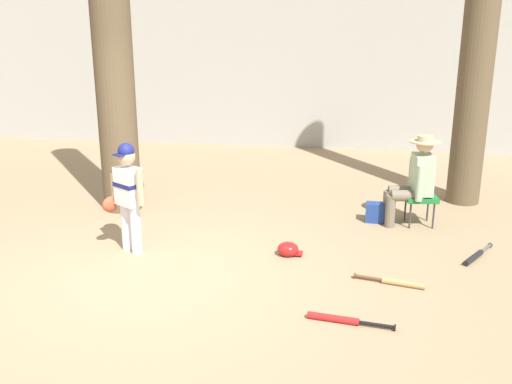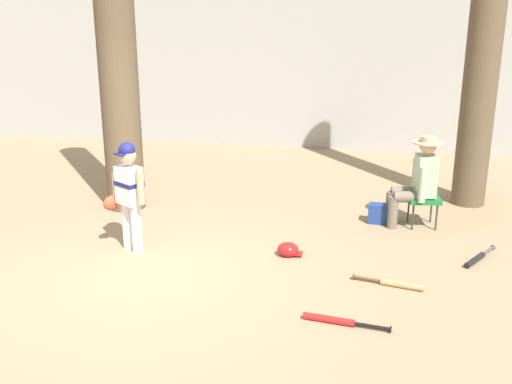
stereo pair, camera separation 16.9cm
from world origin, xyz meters
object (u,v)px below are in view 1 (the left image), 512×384
(young_ballplayer, at_px, (127,191))
(handbag_beside_stool, at_px, (379,213))
(tree_behind_spectator, at_px, (480,27))
(seated_spectator, at_px, (414,178))
(tree_near_player, at_px, (112,43))
(folding_stool, at_px, (420,198))
(bat_wood_tan, at_px, (398,282))
(bat_black_composite, at_px, (475,256))
(bat_red_barrel, at_px, (340,319))
(batting_helmet_red, at_px, (288,249))

(young_ballplayer, xyz_separation_m, handbag_beside_stool, (2.92, 1.48, -0.61))
(tree_behind_spectator, xyz_separation_m, seated_spectator, (-0.84, -1.13, -1.86))
(tree_near_player, bearing_deg, tree_behind_spectator, 12.49)
(tree_behind_spectator, bearing_deg, tree_near_player, -167.51)
(young_ballplayer, bearing_deg, folding_stool, 23.00)
(young_ballplayer, height_order, bat_wood_tan, young_ballplayer)
(handbag_beside_stool, height_order, bat_black_composite, handbag_beside_stool)
(bat_black_composite, xyz_separation_m, bat_red_barrel, (-1.50, -1.70, 0.00))
(folding_stool, distance_m, bat_wood_tan, 1.97)
(tree_near_player, xyz_separation_m, young_ballplayer, (0.68, -1.51, -1.57))
(tree_behind_spectator, xyz_separation_m, young_ballplayer, (-4.19, -2.59, -1.75))
(folding_stool, distance_m, handbag_beside_stool, 0.57)
(tree_behind_spectator, distance_m, young_ballplayer, 5.23)
(young_ballplayer, xyz_separation_m, seated_spectator, (3.35, 1.45, -0.10))
(bat_red_barrel, height_order, batting_helmet_red, batting_helmet_red)
(young_ballplayer, height_order, seated_spectator, young_ballplayer)
(folding_stool, height_order, seated_spectator, seated_spectator)
(tree_near_player, xyz_separation_m, bat_wood_tan, (3.73, -1.95, -2.28))
(bat_black_composite, bearing_deg, tree_near_player, 166.53)
(bat_wood_tan, bearing_deg, tree_near_player, 152.40)
(tree_behind_spectator, relative_size, folding_stool, 12.53)
(seated_spectator, relative_size, batting_helmet_red, 4.07)
(young_ballplayer, bearing_deg, tree_near_player, 114.21)
(handbag_beside_stool, distance_m, bat_wood_tan, 1.93)
(bat_black_composite, bearing_deg, bat_red_barrel, -131.38)
(bat_black_composite, bearing_deg, folding_stool, 116.34)
(young_ballplayer, xyz_separation_m, batting_helmet_red, (1.85, 0.17, -0.67))
(seated_spectator, height_order, bat_wood_tan, seated_spectator)
(tree_near_player, bearing_deg, young_ballplayer, -65.79)
(bat_black_composite, distance_m, batting_helmet_red, 2.14)
(seated_spectator, height_order, batting_helmet_red, seated_spectator)
(handbag_beside_stool, xyz_separation_m, bat_red_barrel, (-0.44, -2.79, -0.10))
(young_ballplayer, distance_m, seated_spectator, 3.65)
(bat_wood_tan, bearing_deg, handbag_beside_stool, 93.74)
(folding_stool, relative_size, bat_red_barrel, 0.56)
(handbag_beside_stool, relative_size, bat_wood_tan, 0.47)
(handbag_beside_stool, bearing_deg, bat_wood_tan, -86.26)
(tree_near_player, height_order, batting_helmet_red, tree_near_player)
(batting_helmet_red, bearing_deg, seated_spectator, 40.58)
(seated_spectator, bearing_deg, folding_stool, 7.26)
(tree_behind_spectator, bearing_deg, bat_red_barrel, -113.72)
(seated_spectator, height_order, bat_black_composite, seated_spectator)
(tree_near_player, relative_size, tree_behind_spectator, 0.96)
(tree_near_player, height_order, folding_stool, tree_near_player)
(seated_spectator, bearing_deg, tree_near_player, 179.19)
(handbag_beside_stool, distance_m, bat_black_composite, 1.52)
(folding_stool, xyz_separation_m, seated_spectator, (-0.10, -0.01, 0.28))
(tree_behind_spectator, xyz_separation_m, folding_stool, (-0.74, -1.12, -2.13))
(tree_near_player, relative_size, handbag_beside_stool, 15.82)
(bat_black_composite, xyz_separation_m, bat_wood_tan, (-0.93, -0.83, 0.00))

